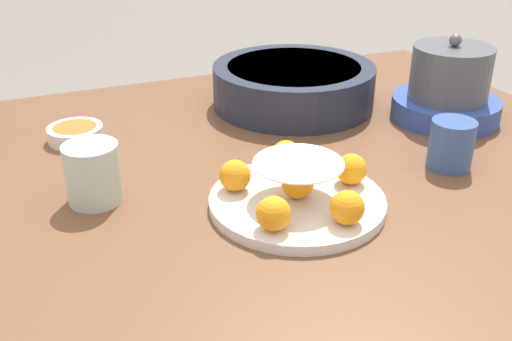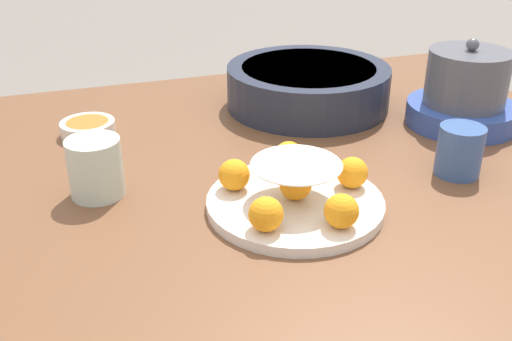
% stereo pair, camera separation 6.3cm
% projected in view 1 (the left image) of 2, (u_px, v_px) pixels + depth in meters
% --- Properties ---
extents(dining_table, '(1.49, 1.08, 0.76)m').
position_uv_depth(dining_table, '(220.00, 225.00, 1.01)').
color(dining_table, brown).
rests_on(dining_table, ground_plane).
extents(cake_plate, '(0.26, 0.26, 0.08)m').
position_uv_depth(cake_plate, '(298.00, 190.00, 0.89)').
color(cake_plate, silver).
rests_on(cake_plate, dining_table).
extents(serving_bowl, '(0.34, 0.34, 0.09)m').
position_uv_depth(serving_bowl, '(293.00, 84.00, 1.26)').
color(serving_bowl, '#232838').
rests_on(serving_bowl, dining_table).
extents(sauce_bowl, '(0.10, 0.10, 0.03)m').
position_uv_depth(sauce_bowl, '(75.00, 133.00, 1.11)').
color(sauce_bowl, silver).
rests_on(sauce_bowl, dining_table).
extents(cup_near, '(0.07, 0.07, 0.08)m').
position_uv_depth(cup_near, '(451.00, 144.00, 1.00)').
color(cup_near, '#38568E').
rests_on(cup_near, dining_table).
extents(cup_far, '(0.08, 0.08, 0.09)m').
position_uv_depth(cup_far, '(93.00, 173.00, 0.89)').
color(cup_far, beige).
rests_on(cup_far, dining_table).
extents(warming_pot, '(0.21, 0.21, 0.17)m').
position_uv_depth(warming_pot, '(448.00, 89.00, 1.18)').
color(warming_pot, '#334C99').
rests_on(warming_pot, dining_table).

